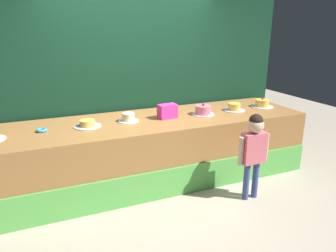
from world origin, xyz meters
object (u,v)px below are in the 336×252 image
at_px(cake_left, 87,124).
at_px(cake_center_right, 203,110).
at_px(donut, 42,130).
at_px(cake_far_right, 262,104).
at_px(cake_center_left, 128,118).
at_px(cake_right, 234,107).
at_px(pink_box, 167,111).
at_px(child_figure, 254,145).

distance_m(cake_left, cake_center_right, 1.59).
relative_size(donut, cake_center_right, 0.40).
relative_size(cake_center_right, cake_far_right, 0.91).
distance_m(cake_center_left, cake_far_right, 2.12).
height_order(cake_left, cake_far_right, cake_far_right).
distance_m(cake_left, cake_center_left, 0.53).
xyz_separation_m(donut, cake_right, (2.65, -0.05, 0.03)).
height_order(pink_box, cake_far_right, pink_box).
relative_size(cake_center_left, cake_center_right, 0.86).
xyz_separation_m(pink_box, donut, (-1.59, 0.04, -0.08)).
distance_m(donut, cake_left, 0.53).
xyz_separation_m(child_figure, cake_right, (0.35, 0.94, 0.21)).
height_order(cake_center_left, cake_right, cake_right).
height_order(cake_center_left, cake_center_right, cake_center_right).
bearing_deg(cake_center_right, donut, 178.17).
relative_size(child_figure, cake_center_left, 4.02).
height_order(child_figure, cake_far_right, child_figure).
height_order(donut, cake_center_left, cake_center_left).
height_order(child_figure, cake_left, child_figure).
distance_m(donut, cake_right, 2.66).
bearing_deg(donut, cake_left, -1.28).
bearing_deg(cake_far_right, cake_center_left, 179.05).
height_order(child_figure, cake_center_right, child_figure).
distance_m(cake_left, cake_right, 2.12).
xyz_separation_m(cake_left, cake_right, (2.12, -0.04, 0.01)).
bearing_deg(cake_far_right, donut, 179.64).
bearing_deg(pink_box, cake_right, -0.71).
height_order(pink_box, cake_left, pink_box).
xyz_separation_m(cake_center_left, cake_center_right, (1.06, -0.08, 0.01)).
xyz_separation_m(donut, cake_center_right, (2.12, -0.07, 0.04)).
height_order(cake_center_right, cake_right, cake_center_right).
relative_size(donut, cake_far_right, 0.36).
distance_m(child_figure, pink_box, 1.22).
bearing_deg(child_figure, cake_center_left, 141.07).
height_order(donut, cake_left, cake_left).
xyz_separation_m(cake_center_left, cake_far_right, (2.12, -0.04, 0.00)).
distance_m(cake_left, cake_far_right, 2.65).
distance_m(cake_center_right, cake_far_right, 1.06).
height_order(child_figure, pink_box, child_figure).
distance_m(cake_center_left, cake_center_right, 1.07).
height_order(donut, cake_far_right, cake_far_right).
bearing_deg(cake_center_right, cake_center_left, 175.54).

